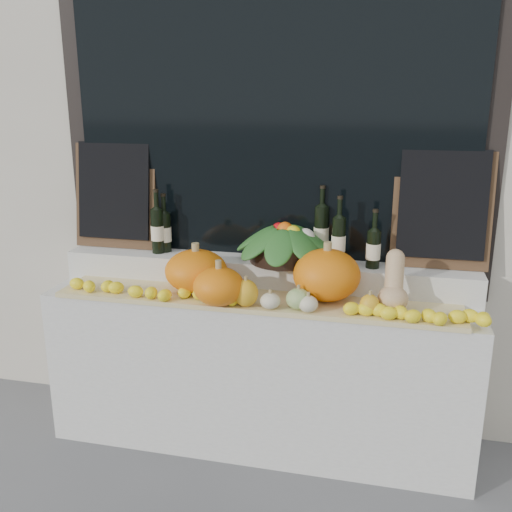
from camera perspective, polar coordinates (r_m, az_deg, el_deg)
storefront_facade at (r=3.61m, az=3.09°, el=21.05°), size 7.00×0.94×4.50m
display_sill at (r=3.25m, az=0.31°, el=-11.22°), size 2.30×0.55×0.88m
rear_tier at (r=3.19m, az=0.92°, el=-1.67°), size 2.30×0.25×0.16m
straw_bedding at (r=2.96m, az=-0.22°, el=-4.50°), size 2.10×0.32×0.02m
pumpkin_left at (r=3.05m, az=-6.01°, el=-1.48°), size 0.35×0.35×0.22m
pumpkin_right at (r=2.92m, az=7.08°, el=-1.88°), size 0.35×0.35×0.27m
pumpkin_center at (r=2.85m, az=-3.74°, el=-3.05°), size 0.32×0.32×0.19m
butternut_squash at (r=2.85m, az=13.61°, el=-2.92°), size 0.15×0.21×0.29m
decorative_gourds at (r=2.81m, az=2.03°, el=-4.18°), size 0.90×0.15×0.16m
lemon_heap at (r=2.84m, az=-0.74°, el=-4.42°), size 2.20×0.16×0.06m
produce_bowl at (r=3.10m, az=2.91°, el=1.39°), size 0.58×0.58×0.23m
wine_bottle_far_left at (r=3.31m, az=-9.82°, el=2.56°), size 0.08×0.08×0.37m
wine_bottle_near_left at (r=3.33m, az=-9.12°, el=2.43°), size 0.08×0.08×0.34m
wine_bottle_tall at (r=3.15m, az=6.54°, el=2.38°), size 0.08×0.08×0.41m
wine_bottle_near_right at (r=3.05m, az=8.25°, el=1.55°), size 0.08×0.08×0.37m
wine_bottle_far_right at (r=3.05m, az=11.65°, el=0.75°), size 0.08×0.08×0.31m
chalkboard_left at (r=3.46m, az=-13.96°, el=6.12°), size 0.50×0.12×0.62m
chalkboard_right at (r=3.10m, az=18.14°, el=4.67°), size 0.50×0.12×0.62m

